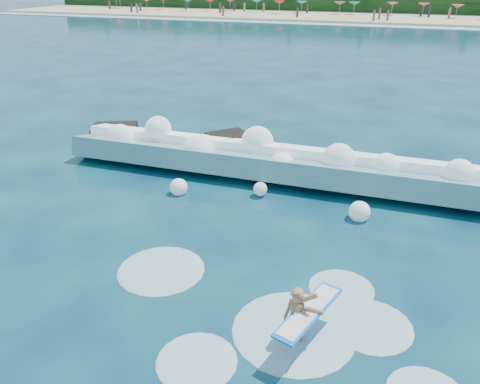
{
  "coord_description": "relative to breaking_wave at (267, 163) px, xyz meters",
  "views": [
    {
      "loc": [
        5.92,
        -10.95,
        7.72
      ],
      "look_at": [
        1.5,
        2.0,
        1.2
      ],
      "focal_mm": 35.0,
      "sensor_mm": 36.0,
      "label": 1
    }
  ],
  "objects": [
    {
      "name": "ground",
      "position": [
        -1.18,
        -6.39,
        -0.51
      ],
      "size": [
        200.0,
        200.0,
        0.0
      ],
      "primitive_type": "plane",
      "color": "#082140",
      "rests_on": "ground"
    },
    {
      "name": "beach",
      "position": [
        -1.18,
        71.61,
        -0.31
      ],
      "size": [
        140.0,
        20.0,
        0.4
      ],
      "primitive_type": "cube",
      "color": "tan",
      "rests_on": "ground"
    },
    {
      "name": "wet_band",
      "position": [
        -1.18,
        60.61,
        -0.47
      ],
      "size": [
        140.0,
        5.0,
        0.08
      ],
      "primitive_type": "cube",
      "color": "silver",
      "rests_on": "ground"
    },
    {
      "name": "treeline",
      "position": [
        -1.18,
        81.61,
        1.99
      ],
      "size": [
        140.0,
        4.0,
        5.0
      ],
      "primitive_type": "cube",
      "color": "black",
      "rests_on": "ground"
    },
    {
      "name": "breaking_wave",
      "position": [
        0.0,
        0.0,
        0.0
      ],
      "size": [
        17.06,
        2.7,
        1.47
      ],
      "color": "teal",
      "rests_on": "ground"
    },
    {
      "name": "rock_cluster",
      "position": [
        -5.36,
        1.19,
        -0.13
      ],
      "size": [
        8.03,
        3.0,
        1.2
      ],
      "color": "black",
      "rests_on": "ground"
    },
    {
      "name": "surfer_with_board",
      "position": [
        3.31,
        -9.1,
        0.11
      ],
      "size": [
        1.25,
        2.88,
        1.69
      ],
      "color": "#AA754F",
      "rests_on": "ground"
    },
    {
      "name": "wave_spray",
      "position": [
        -0.45,
        -0.09,
        0.46
      ],
      "size": [
        15.06,
        4.61,
        1.97
      ],
      "color": "white",
      "rests_on": "ground"
    },
    {
      "name": "surf_foam",
      "position": [
        2.53,
        -8.49,
        -0.51
      ],
      "size": [
        9.18,
        5.41,
        0.15
      ],
      "color": "silver",
      "rests_on": "ground"
    },
    {
      "name": "beach_umbrellas",
      "position": [
        -1.16,
        74.04,
        1.74
      ],
      "size": [
        110.48,
        6.36,
        0.5
      ],
      "color": "#D73F55",
      "rests_on": "ground"
    },
    {
      "name": "beachgoers",
      "position": [
        -5.06,
        69.62,
        0.58
      ],
      "size": [
        103.42,
        13.31,
        1.94
      ],
      "color": "#3F332D",
      "rests_on": "ground"
    }
  ]
}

